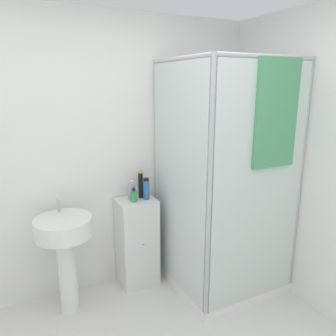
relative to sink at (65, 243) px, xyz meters
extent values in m
cube|color=white|center=(0.22, 0.32, 0.62)|extent=(6.40, 0.06, 2.50)
cube|color=white|center=(1.41, -0.19, -0.59)|extent=(0.96, 0.96, 0.09)
cylinder|color=#B2B2B7|center=(1.88, 0.27, 0.42)|extent=(0.04, 0.04, 2.10)
cylinder|color=#B2B2B7|center=(0.95, 0.27, 0.42)|extent=(0.04, 0.04, 2.10)
cylinder|color=#B2B2B7|center=(1.88, -0.66, 0.42)|extent=(0.04, 0.04, 2.10)
cylinder|color=#B2B2B7|center=(0.95, -0.66, 0.42)|extent=(0.04, 0.04, 2.10)
cylinder|color=#B2B2B7|center=(1.41, -0.66, 1.45)|extent=(0.92, 0.04, 0.04)
cylinder|color=#B2B2B7|center=(1.41, 0.27, 1.45)|extent=(0.92, 0.04, 0.04)
cylinder|color=#B2B2B7|center=(0.95, -0.19, 1.45)|extent=(0.04, 0.92, 0.04)
cylinder|color=#B2B2B7|center=(1.88, -0.19, 1.45)|extent=(0.04, 0.92, 0.04)
cube|color=silver|center=(1.41, -0.67, 0.45)|extent=(0.89, 0.01, 1.97)
cube|color=silver|center=(0.94, -0.19, 0.45)|extent=(0.01, 0.89, 1.97)
cylinder|color=#B7BABF|center=(1.65, 0.21, 0.25)|extent=(0.02, 0.02, 1.57)
cylinder|color=#B7BABF|center=(1.65, 0.16, 1.05)|extent=(0.07, 0.07, 0.04)
cube|color=#4C9966|center=(1.51, -0.69, 1.04)|extent=(0.40, 0.03, 0.82)
cube|color=silver|center=(0.68, 0.13, -0.20)|extent=(0.35, 0.30, 0.85)
sphere|color=gold|center=(0.68, -0.03, -0.16)|extent=(0.02, 0.02, 0.02)
cylinder|color=white|center=(0.00, 0.00, -0.28)|extent=(0.15, 0.15, 0.70)
cylinder|color=white|center=(0.00, 0.00, 0.14)|extent=(0.46, 0.46, 0.15)
cylinder|color=#B7BABF|center=(0.00, 0.16, 0.28)|extent=(0.02, 0.02, 0.13)
cube|color=#B7BABF|center=(0.00, 0.13, 0.34)|extent=(0.02, 0.07, 0.02)
cylinder|color=green|center=(0.64, 0.09, 0.27)|extent=(0.06, 0.06, 0.10)
cylinder|color=black|center=(0.64, 0.09, 0.33)|extent=(0.02, 0.02, 0.02)
cube|color=black|center=(0.64, 0.08, 0.35)|extent=(0.02, 0.03, 0.01)
cylinder|color=black|center=(0.74, 0.16, 0.34)|extent=(0.04, 0.04, 0.24)
cylinder|color=gold|center=(0.74, 0.16, 0.47)|extent=(0.04, 0.04, 0.02)
cylinder|color=#2D66A3|center=(0.77, 0.10, 0.31)|extent=(0.06, 0.06, 0.18)
cylinder|color=black|center=(0.77, 0.10, 0.41)|extent=(0.05, 0.05, 0.02)
cylinder|color=#B299C6|center=(0.65, 0.17, 0.30)|extent=(0.06, 0.06, 0.15)
cylinder|color=silver|center=(0.65, 0.17, 0.38)|extent=(0.02, 0.02, 0.02)
cube|color=silver|center=(0.65, 0.16, 0.40)|extent=(0.02, 0.03, 0.01)
camera|label=1|loc=(-0.34, -2.54, 1.27)|focal=35.00mm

